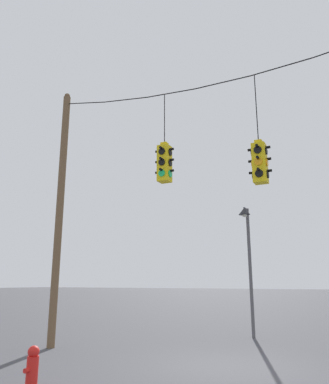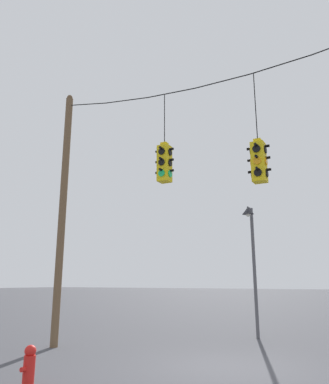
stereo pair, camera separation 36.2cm
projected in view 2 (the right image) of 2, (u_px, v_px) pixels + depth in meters
ground_plane at (229, 369)px, 8.55m from camera, size 200.00×200.00×0.00m
utility_pole_left at (62, 212)px, 12.35m from camera, size 0.24×0.24×8.42m
span_wire at (221, 75)px, 10.59m from camera, size 11.29×0.03×0.62m
traffic_light_over_intersection at (165, 163)px, 10.87m from camera, size 0.58×0.58×2.76m
traffic_light_near_right_pole at (259, 161)px, 9.54m from camera, size 0.58×0.58×3.06m
street_lamp at (252, 244)px, 13.71m from camera, size 0.42×0.74×4.67m
fire_hydrant at (29, 365)px, 7.16m from camera, size 0.22×0.30×0.75m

